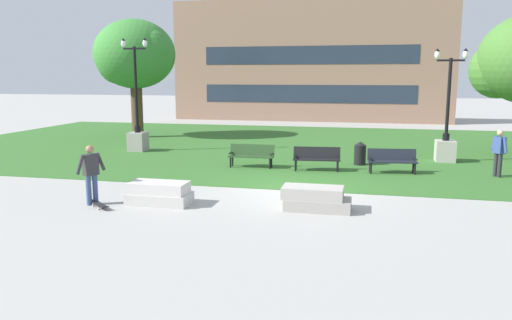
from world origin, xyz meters
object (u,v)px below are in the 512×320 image
Objects in this scene: person_skateboarder at (91,171)px; lamp_post_right at (446,139)px; trash_bin at (360,153)px; park_bench_far_right at (317,157)px; skateboard at (99,204)px; concrete_block_left at (315,199)px; park_bench_near_right at (392,159)px; park_bench_near_left at (251,154)px; lamp_post_left at (138,129)px; concrete_block_center at (159,193)px; person_bystander_near_lawn at (499,150)px.

lamp_post_right is at bearing 41.82° from person_skateboarder.
park_bench_far_right is at bearing -134.45° from trash_bin.
person_skateboarder reaches higher than skateboard.
person_skateboarder is 0.36× the size of lamp_post_right.
park_bench_near_right is (2.27, 5.77, 0.23)m from concrete_block_left.
skateboard is at bearing -128.57° from park_bench_far_right.
park_bench_far_right is at bearing -3.10° from park_bench_near_left.
park_bench_near_left and park_bench_far_right have the same top height.
concrete_block_left is 1.02× the size of park_bench_far_right.
lamp_post_left is (-3.25, 9.66, 0.13)m from person_skateboarder.
concrete_block_center is at bearing -122.94° from park_bench_far_right.
person_skateboarder is at bearing -165.43° from concrete_block_center.
lamp_post_right is (9.03, 9.25, 0.68)m from concrete_block_center.
person_bystander_near_lawn is at bearing 1.58° from park_bench_near_right.
concrete_block_center is 1.67m from skateboard.
lamp_post_left is 15.79m from person_bystander_near_lawn.
lamp_post_left is 10.73m from trash_bin.
person_bystander_near_lawn is at bearing -16.25° from trash_bin.
concrete_block_left is 6.21m from park_bench_near_right.
trash_bin reaches higher than park_bench_near_left.
lamp_post_right reaches higher than concrete_block_center.
person_skateboarder reaches higher than concrete_block_center.
person_bystander_near_lawn is (1.38, -3.03, -0.01)m from lamp_post_right.
person_bystander_near_lawn reaches higher than concrete_block_left.
lamp_post_right is 2.77× the size of person_bystander_near_lawn.
park_bench_near_right is 1.00× the size of park_bench_far_right.
park_bench_far_right is 2.30m from trash_bin.
concrete_block_center is 6.30m from park_bench_near_left.
concrete_block_left is at bearing 4.56° from concrete_block_center.
person_skateboarder is 1.00× the size of person_bystander_near_lawn.
park_bench_far_right is at bearing 95.51° from concrete_block_left.
concrete_block_center is at bearing 14.57° from person_skateboarder.
concrete_block_left is 2.06× the size of skateboard.
person_skateboarder is 8.68m from park_bench_far_right.
lamp_post_left is 14.13m from lamp_post_right.
skateboard is 0.49× the size of park_bench_near_right.
person_skateboarder is 14.60m from lamp_post_right.
trash_bin is (1.61, 1.64, -0.04)m from park_bench_far_right.
concrete_block_left is at bearing -84.49° from park_bench_far_right.
skateboard is 7.44m from park_bench_near_left.
concrete_block_center is 0.34× the size of lamp_post_left.
park_bench_near_right is 12.21m from lamp_post_left.
concrete_block_center is 2.02m from person_skateboarder.
lamp_post_left is at bearing 154.63° from park_bench_near_left.
concrete_block_left is 0.39× the size of lamp_post_right.
park_bench_far_right is (-0.55, 5.66, 0.23)m from concrete_block_left.
trash_bin is 0.56× the size of person_bystander_near_lawn.
person_skateboarder reaches higher than park_bench_far_right.
trash_bin is (10.61, -1.53, -0.60)m from lamp_post_left.
concrete_block_center is 1.98× the size of skateboard.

